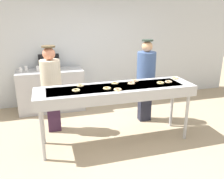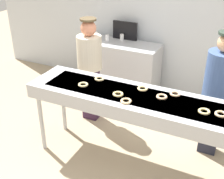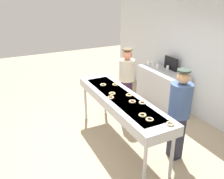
% 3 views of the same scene
% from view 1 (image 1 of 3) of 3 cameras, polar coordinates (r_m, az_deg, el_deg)
% --- Properties ---
extents(ground_plane, '(16.00, 16.00, 0.00)m').
position_cam_1_polar(ground_plane, '(4.35, 0.91, -12.26)').
color(ground_plane, tan).
extents(back_wall, '(8.00, 0.12, 2.92)m').
position_cam_1_polar(back_wall, '(5.99, -5.36, 10.91)').
color(back_wall, silver).
rests_on(back_wall, ground).
extents(fryer_conveyor, '(2.68, 0.68, 1.02)m').
position_cam_1_polar(fryer_conveyor, '(3.96, 0.97, -0.56)').
color(fryer_conveyor, '#B7BABF').
rests_on(fryer_conveyor, ground).
extents(plain_donut_0, '(0.14, 0.14, 0.03)m').
position_cam_1_polar(plain_donut_0, '(3.80, -1.22, 0.28)').
color(plain_donut_0, '#EFD284').
rests_on(plain_donut_0, fryer_conveyor).
extents(plain_donut_1, '(0.17, 0.17, 0.03)m').
position_cam_1_polar(plain_donut_1, '(3.75, -8.69, -0.19)').
color(plain_donut_1, beige).
rests_on(plain_donut_1, fryer_conveyor).
extents(plain_donut_2, '(0.13, 0.13, 0.03)m').
position_cam_1_polar(plain_donut_2, '(3.74, 1.39, -0.00)').
color(plain_donut_2, '#F7CC8F').
rests_on(plain_donut_2, fryer_conveyor).
extents(plain_donut_3, '(0.15, 0.15, 0.03)m').
position_cam_1_polar(plain_donut_3, '(3.98, -7.66, 0.96)').
color(plain_donut_3, beige).
rests_on(plain_donut_3, fryer_conveyor).
extents(plain_donut_4, '(0.17, 0.17, 0.03)m').
position_cam_1_polar(plain_donut_4, '(4.09, 4.70, 1.51)').
color(plain_donut_4, '#F7C292').
rests_on(plain_donut_4, fryer_conveyor).
extents(plain_donut_5, '(0.16, 0.16, 0.03)m').
position_cam_1_polar(plain_donut_5, '(4.28, 13.49, 1.83)').
color(plain_donut_5, beige).
rests_on(plain_donut_5, fryer_conveyor).
extents(plain_donut_6, '(0.13, 0.13, 0.03)m').
position_cam_1_polar(plain_donut_6, '(4.19, 11.65, 1.59)').
color(plain_donut_6, '#ECD388').
rests_on(plain_donut_6, fryer_conveyor).
extents(plain_donut_7, '(0.17, 0.17, 0.03)m').
position_cam_1_polar(plain_donut_7, '(4.25, 5.61, 2.13)').
color(plain_donut_7, '#F6C396').
rests_on(plain_donut_7, fryer_conveyor).
extents(plain_donut_8, '(0.17, 0.17, 0.03)m').
position_cam_1_polar(plain_donut_8, '(4.09, 0.70, 1.58)').
color(plain_donut_8, '#EECF89').
rests_on(plain_donut_8, fryer_conveyor).
extents(plain_donut_9, '(0.16, 0.16, 0.03)m').
position_cam_1_polar(plain_donut_9, '(4.57, 14.98, 2.72)').
color(plain_donut_9, beige).
rests_on(plain_donut_9, fryer_conveyor).
extents(worker_baker, '(0.37, 0.37, 1.65)m').
position_cam_1_polar(worker_baker, '(4.50, -14.48, 1.53)').
color(worker_baker, '#371E39').
rests_on(worker_baker, ground).
extents(worker_assistant, '(0.38, 0.38, 1.70)m').
position_cam_1_polar(worker_assistant, '(4.85, 8.20, 3.49)').
color(worker_assistant, '#212332').
rests_on(worker_assistant, ground).
extents(prep_counter, '(1.47, 0.59, 0.96)m').
position_cam_1_polar(prep_counter, '(5.66, -14.42, -0.21)').
color(prep_counter, '#B7BABF').
rests_on(prep_counter, ground).
extents(paper_cup_0, '(0.07, 0.07, 0.11)m').
position_cam_1_polar(paper_cup_0, '(5.55, -17.52, 4.88)').
color(paper_cup_0, white).
rests_on(paper_cup_0, prep_counter).
extents(paper_cup_1, '(0.07, 0.07, 0.11)m').
position_cam_1_polar(paper_cup_1, '(5.52, -21.19, 4.44)').
color(paper_cup_1, white).
rests_on(paper_cup_1, prep_counter).
extents(paper_cup_2, '(0.07, 0.07, 0.11)m').
position_cam_1_polar(paper_cup_2, '(5.60, -20.05, 4.74)').
color(paper_cup_2, white).
rests_on(paper_cup_2, prep_counter).
extents(paper_cup_3, '(0.07, 0.07, 0.11)m').
position_cam_1_polar(paper_cup_3, '(5.70, -15.21, 5.42)').
color(paper_cup_3, white).
rests_on(paper_cup_3, prep_counter).
extents(menu_display, '(0.47, 0.04, 0.33)m').
position_cam_1_polar(menu_display, '(5.74, -15.01, 6.65)').
color(menu_display, black).
rests_on(menu_display, prep_counter).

